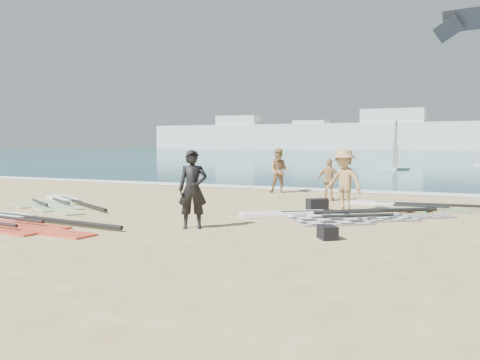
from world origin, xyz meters
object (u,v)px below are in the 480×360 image
at_px(rig_green, 59,203).
at_px(gear_bag_far, 328,233).
at_px(rig_red, 9,221).
at_px(beachgoer_left, 279,171).
at_px(person_wetsuit, 193,189).
at_px(gear_bag_near, 317,205).
at_px(beachgoer_back, 329,180).
at_px(beachgoer_mid, 344,181).
at_px(rig_orange, 408,206).
at_px(rig_grey, 331,216).

xyz_separation_m(rig_green, gear_bag_far, (10.51, -2.64, 0.10)).
xyz_separation_m(rig_red, beachgoer_left, (3.51, 11.26, 0.91)).
bearing_deg(rig_green, person_wetsuit, 10.06).
bearing_deg(person_wetsuit, gear_bag_near, 41.45).
bearing_deg(rig_red, beachgoer_back, 61.59).
distance_m(gear_bag_far, beachgoer_mid, 4.86).
xyz_separation_m(rig_orange, rig_red, (-9.32, -8.10, 0.00)).
relative_size(rig_orange, rig_red, 0.83).
relative_size(rig_green, gear_bag_far, 10.16).
xyz_separation_m(rig_grey, beachgoer_mid, (0.04, 1.29, 0.94)).
relative_size(rig_green, person_wetsuit, 2.56).
distance_m(gear_bag_near, beachgoer_back, 3.22).
bearing_deg(person_wetsuit, beachgoer_back, 53.00).
bearing_deg(gear_bag_near, rig_red, -138.51).
distance_m(gear_bag_far, beachgoer_left, 11.15).
bearing_deg(gear_bag_far, rig_green, 165.89).
distance_m(rig_orange, beachgoer_mid, 2.81).
xyz_separation_m(rig_green, gear_bag_near, (8.82, 2.07, 0.15)).
height_order(rig_grey, beachgoer_mid, beachgoer_mid).
relative_size(rig_orange, gear_bag_far, 10.26).
height_order(gear_bag_far, person_wetsuit, person_wetsuit).
relative_size(rig_red, gear_bag_near, 10.14).
relative_size(rig_green, rig_orange, 0.99).
relative_size(rig_orange, beachgoer_left, 2.68).
relative_size(rig_green, beachgoer_back, 3.25).
relative_size(rig_red, beachgoer_back, 3.98).
bearing_deg(gear_bag_far, beachgoer_mid, 100.13).
distance_m(rig_green, beachgoer_mid, 9.93).
xyz_separation_m(rig_grey, rig_red, (-7.62, -4.74, 0.00)).
xyz_separation_m(gear_bag_near, gear_bag_far, (1.69, -4.71, -0.05)).
xyz_separation_m(person_wetsuit, beachgoer_left, (-1.48, 9.92, -0.03)).
bearing_deg(rig_red, rig_green, 123.13).
relative_size(rig_red, gear_bag_far, 12.43).
distance_m(rig_green, gear_bag_near, 9.06).
height_order(gear_bag_near, beachgoer_left, beachgoer_left).
relative_size(rig_red, beachgoer_mid, 3.16).
bearing_deg(rig_orange, beachgoer_back, 156.11).
distance_m(rig_green, gear_bag_far, 10.84).
height_order(gear_bag_near, gear_bag_far, gear_bag_near).
bearing_deg(rig_red, gear_bag_near, 47.75).
height_order(person_wetsuit, beachgoer_back, person_wetsuit).
bearing_deg(rig_grey, beachgoer_left, 86.44).
relative_size(rig_grey, gear_bag_far, 11.74).
bearing_deg(gear_bag_far, rig_grey, 104.47).
bearing_deg(rig_grey, rig_red, 176.14).
height_order(rig_green, beachgoer_mid, beachgoer_mid).
bearing_deg(beachgoer_mid, rig_red, -120.27).
bearing_deg(beachgoer_left, beachgoer_mid, -68.20).
xyz_separation_m(rig_grey, beachgoer_left, (-4.11, 6.52, 0.91)).
height_order(rig_grey, beachgoer_back, beachgoer_back).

